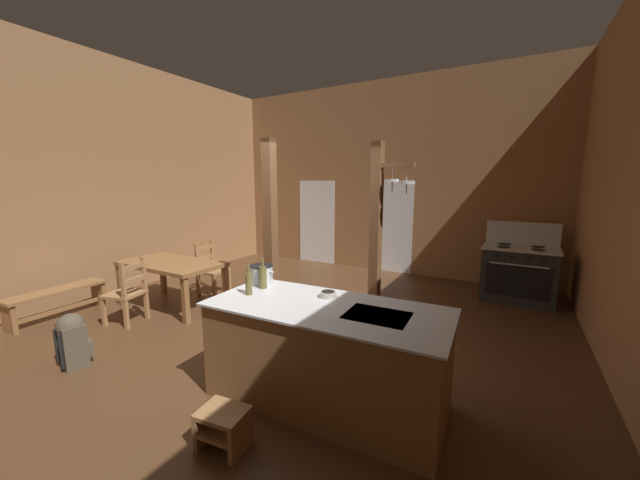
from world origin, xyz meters
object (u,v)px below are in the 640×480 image
object	(u,v)px
ladderback_chair_by_post	(211,269)
bottle_short_on_counter	(249,283)
backpack	(72,338)
stockpot_on_counter	(261,274)
stove_range	(518,273)
bottle_tall_on_counter	(263,277)
dining_table	(171,267)
kitchen_island	(326,354)
ladderback_chair_near_window	(127,293)
mixing_bowl_on_counter	(328,294)
step_stool	(223,425)
bench_along_left_wall	(58,298)

from	to	relation	value
ladderback_chair_by_post	bottle_short_on_counter	size ratio (longest dim) A/B	3.24
backpack	bottle_short_on_counter	distance (m)	2.17
backpack	stockpot_on_counter	world-z (taller)	stockpot_on_counter
stove_range	bottle_tall_on_counter	world-z (taller)	stove_range
stockpot_on_counter	dining_table	bearing A→B (deg)	164.70
stockpot_on_counter	kitchen_island	bearing A→B (deg)	-15.51
dining_table	ladderback_chair_near_window	bearing A→B (deg)	-86.05
ladderback_chair_near_window	mixing_bowl_on_counter	size ratio (longest dim) A/B	5.92
kitchen_island	mixing_bowl_on_counter	size ratio (longest dim) A/B	13.71
dining_table	stockpot_on_counter	size ratio (longest dim) A/B	5.26
stockpot_on_counter	ladderback_chair_near_window	bearing A→B (deg)	-177.17
backpack	bottle_short_on_counter	world-z (taller)	bottle_short_on_counter
stockpot_on_counter	mixing_bowl_on_counter	world-z (taller)	stockpot_on_counter
step_stool	bench_along_left_wall	world-z (taller)	bench_along_left_wall
bottle_short_on_counter	ladderback_chair_near_window	bearing A→B (deg)	174.46
step_stool	bottle_tall_on_counter	distance (m)	1.40
step_stool	stockpot_on_counter	size ratio (longest dim) A/B	1.21
ladderback_chair_by_post	mixing_bowl_on_counter	distance (m)	3.57
ladderback_chair_near_window	backpack	world-z (taller)	ladderback_chair_near_window
step_stool	ladderback_chair_near_window	distance (m)	3.10
step_stool	bottle_short_on_counter	distance (m)	1.23
stove_range	step_stool	bearing A→B (deg)	-111.46
kitchen_island	mixing_bowl_on_counter	xyz separation A→B (m)	(-0.09, 0.21, 0.49)
ladderback_chair_near_window	stockpot_on_counter	distance (m)	2.44
kitchen_island	step_stool	distance (m)	1.01
kitchen_island	mixing_bowl_on_counter	distance (m)	0.54
stove_range	ladderback_chair_by_post	distance (m)	5.38
bottle_tall_on_counter	bottle_short_on_counter	size ratio (longest dim) A/B	1.06
stockpot_on_counter	bottle_short_on_counter	world-z (taller)	bottle_short_on_counter
kitchen_island	bottle_short_on_counter	world-z (taller)	bottle_short_on_counter
step_stool	bottle_tall_on_counter	world-z (taller)	bottle_tall_on_counter
ladderback_chair_near_window	bottle_tall_on_counter	size ratio (longest dim) A/B	3.05
stove_range	bottle_short_on_counter	size ratio (longest dim) A/B	4.50
step_stool	mixing_bowl_on_counter	world-z (taller)	mixing_bowl_on_counter
dining_table	stockpot_on_counter	distance (m)	2.54
dining_table	kitchen_island	bearing A→B (deg)	-15.36
bench_along_left_wall	mixing_bowl_on_counter	world-z (taller)	mixing_bowl_on_counter
bench_along_left_wall	bottle_tall_on_counter	xyz separation A→B (m)	(3.59, 0.40, 0.74)
kitchen_island	ladderback_chair_near_window	size ratio (longest dim) A/B	2.32
ladderback_chair_by_post	bottle_tall_on_counter	distance (m)	2.99
bench_along_left_wall	stockpot_on_counter	xyz separation A→B (m)	(3.47, 0.53, 0.72)
stove_range	backpack	xyz separation A→B (m)	(-4.25, -4.88, -0.17)
mixing_bowl_on_counter	stockpot_on_counter	bearing A→B (deg)	176.80
kitchen_island	bottle_short_on_counter	bearing A→B (deg)	-173.09
dining_table	bottle_tall_on_counter	bearing A→B (deg)	-17.29
kitchen_island	ladderback_chair_by_post	world-z (taller)	ladderback_chair_by_post
bench_along_left_wall	stockpot_on_counter	size ratio (longest dim) A/B	4.07
kitchen_island	dining_table	bearing A→B (deg)	164.64
dining_table	backpack	size ratio (longest dim) A/B	2.86
dining_table	ladderback_chair_by_post	world-z (taller)	ladderback_chair_by_post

